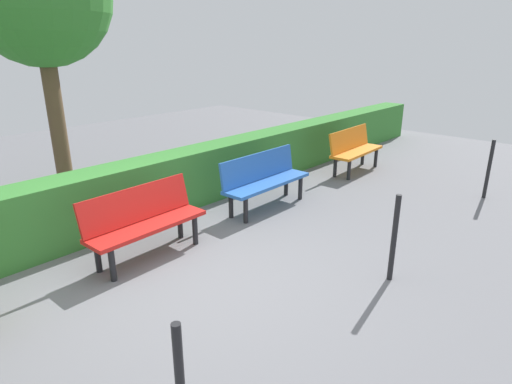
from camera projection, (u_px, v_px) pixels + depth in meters
ground_plane at (191, 278)px, 4.81m from camera, size 19.63×19.63×0.00m
bench_orange at (354, 148)px, 8.64m from camera, size 1.49×0.52×0.86m
bench_blue at (264, 178)px, 6.74m from camera, size 1.64×0.46×0.86m
bench_red at (144, 219)px, 5.17m from camera, size 1.52×0.50×0.86m
hedge_row at (168, 183)px, 6.61m from camera, size 15.63×0.55×0.89m
railing_post_near at (489, 169)px, 7.13m from camera, size 0.06×0.06×1.00m
railing_post_mid at (394, 238)px, 4.63m from camera, size 0.06×0.06×1.00m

